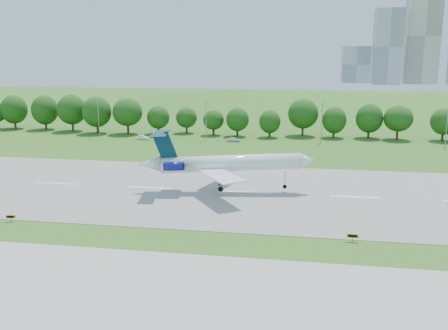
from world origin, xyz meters
TOP-DOWN VIEW (x-y plane):
  - ground at (0.00, 0.00)m, footprint 600.00×600.00m
  - runway at (0.00, 25.00)m, footprint 400.00×45.00m
  - taxiway at (0.00, -18.00)m, footprint 400.00×23.00m
  - tree_line at (0.00, 92.00)m, footprint 288.40×8.40m
  - light_poles at (-2.50, 82.00)m, footprint 175.90×0.25m
  - skyline at (100.16, 390.61)m, footprint 127.00×52.00m
  - airliner at (-5.32, 24.74)m, footprint 33.87×24.43m
  - taxi_sign_left at (-35.58, 1.82)m, footprint 1.59×0.47m
  - taxi_sign_centre at (17.69, 1.91)m, footprint 1.72×0.27m
  - service_vehicle_a at (-39.54, 79.22)m, footprint 4.04×1.63m
  - service_vehicle_b at (-11.16, 80.15)m, footprint 4.14×2.08m

SIDE VIEW (x-z plane):
  - ground at x=0.00m, z-range 0.00..0.00m
  - runway at x=0.00m, z-range 0.00..0.08m
  - taxiway at x=0.00m, z-range 0.00..0.08m
  - service_vehicle_a at x=-39.54m, z-range 0.00..1.30m
  - service_vehicle_b at x=-11.16m, z-range 0.00..1.35m
  - taxi_sign_left at x=-35.58m, z-range 0.27..1.38m
  - taxi_sign_centre at x=17.69m, z-range 0.29..1.49m
  - airliner at x=-5.32m, z-range 0.10..11.45m
  - tree_line at x=0.00m, z-range 0.99..11.39m
  - light_poles at x=-2.50m, z-range 0.24..12.43m
  - skyline at x=100.16m, z-range -9.54..70.46m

